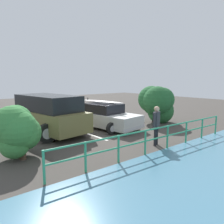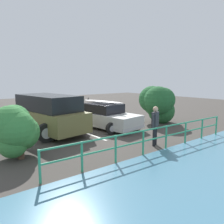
# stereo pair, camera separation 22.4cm
# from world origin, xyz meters

# --- Properties ---
(ground_plane) EXTENTS (44.00, 44.00, 0.02)m
(ground_plane) POSITION_xyz_m (0.00, 0.00, -0.01)
(ground_plane) COLOR #423D38
(ground_plane) RESTS_ON ground
(parking_stripe) EXTENTS (0.12, 4.23, 0.00)m
(parking_stripe) POSITION_xyz_m (1.22, 0.41, 0.00)
(parking_stripe) COLOR silver
(parking_stripe) RESTS_ON ground
(sedan_car) EXTENTS (2.63, 4.29, 1.62)m
(sedan_car) POSITION_xyz_m (-0.25, 0.37, 0.63)
(sedan_car) COLOR silver
(sedan_car) RESTS_ON ground
(suv_car) EXTENTS (3.09, 4.77, 1.91)m
(suv_car) POSITION_xyz_m (2.70, -0.30, 0.98)
(suv_car) COLOR brown
(suv_car) RESTS_ON ground
(person_bystander) EXTENTS (0.58, 0.35, 1.60)m
(person_bystander) POSITION_xyz_m (0.08, 4.28, 0.96)
(person_bystander) COLOR black
(person_bystander) RESTS_ON ground
(railing_fence) EXTENTS (8.62, 0.33, 0.91)m
(railing_fence) POSITION_xyz_m (0.65, 4.80, 0.60)
(railing_fence) COLOR #2D9366
(railing_fence) RESTS_ON ground
(bush_near_left) EXTENTS (2.47, 2.30, 2.34)m
(bush_near_left) POSITION_xyz_m (-3.59, 1.30, 1.21)
(bush_near_left) COLOR #4C3828
(bush_near_left) RESTS_ON ground
(bush_near_right) EXTENTS (1.66, 1.66, 1.84)m
(bush_near_right) POSITION_xyz_m (4.90, 2.41, 0.99)
(bush_near_right) COLOR #4C3828
(bush_near_right) RESTS_ON ground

